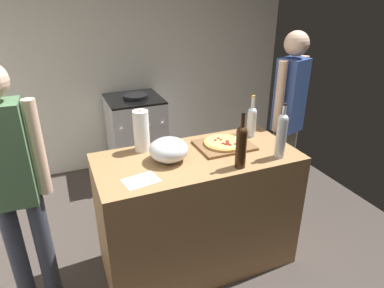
# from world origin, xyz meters

# --- Properties ---
(ground_plane) EXTENTS (4.34, 3.18, 0.02)m
(ground_plane) POSITION_xyz_m (0.00, 1.29, -0.01)
(ground_plane) COLOR #3F3833
(kitchen_wall_rear) EXTENTS (4.34, 0.10, 2.60)m
(kitchen_wall_rear) POSITION_xyz_m (0.00, 2.63, 1.30)
(kitchen_wall_rear) COLOR silver
(kitchen_wall_rear) RESTS_ON ground_plane
(counter) EXTENTS (1.43, 0.67, 0.94)m
(counter) POSITION_xyz_m (0.22, 0.65, 0.47)
(counter) COLOR #9E7247
(counter) RESTS_ON ground_plane
(cutting_board) EXTENTS (0.40, 0.32, 0.02)m
(cutting_board) POSITION_xyz_m (0.46, 0.72, 0.95)
(cutting_board) COLOR brown
(cutting_board) RESTS_ON counter
(pizza) EXTENTS (0.30, 0.30, 0.03)m
(pizza) POSITION_xyz_m (0.46, 0.72, 0.97)
(pizza) COLOR tan
(pizza) RESTS_ON cutting_board
(mixing_bowl) EXTENTS (0.27, 0.27, 0.16)m
(mixing_bowl) POSITION_xyz_m (0.01, 0.66, 1.02)
(mixing_bowl) COLOR #B2B2B7
(mixing_bowl) RESTS_ON counter
(paper_towel_roll) EXTENTS (0.11, 0.11, 0.30)m
(paper_towel_roll) POSITION_xyz_m (-0.11, 0.89, 1.08)
(paper_towel_roll) COLOR white
(paper_towel_roll) RESTS_ON counter
(wine_bottle_amber) EXTENTS (0.07, 0.07, 0.38)m
(wine_bottle_amber) POSITION_xyz_m (0.41, 0.40, 1.09)
(wine_bottle_amber) COLOR #331E0F
(wine_bottle_amber) RESTS_ON counter
(wine_bottle_clear) EXTENTS (0.07, 0.07, 0.33)m
(wine_bottle_clear) POSITION_xyz_m (0.75, 0.81, 1.07)
(wine_bottle_clear) COLOR silver
(wine_bottle_clear) RESTS_ON counter
(wine_bottle_green) EXTENTS (0.07, 0.07, 0.39)m
(wine_bottle_green) POSITION_xyz_m (0.74, 0.42, 1.11)
(wine_bottle_green) COLOR silver
(wine_bottle_green) RESTS_ON counter
(recipe_sheet) EXTENTS (0.23, 0.18, 0.00)m
(recipe_sheet) POSITION_xyz_m (-0.24, 0.47, 0.94)
(recipe_sheet) COLOR white
(recipe_sheet) RESTS_ON counter
(stove) EXTENTS (0.58, 0.63, 0.97)m
(stove) POSITION_xyz_m (0.15, 2.22, 0.47)
(stove) COLOR #B7B7BC
(stove) RESTS_ON ground_plane
(person_in_stripes) EXTENTS (0.40, 0.21, 1.67)m
(person_in_stripes) POSITION_xyz_m (-0.94, 0.70, 0.97)
(person_in_stripes) COLOR #383D4C
(person_in_stripes) RESTS_ON ground_plane
(person_in_red) EXTENTS (0.37, 0.26, 1.70)m
(person_in_red) POSITION_xyz_m (1.24, 1.00, 0.98)
(person_in_red) COLOR slate
(person_in_red) RESTS_ON ground_plane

